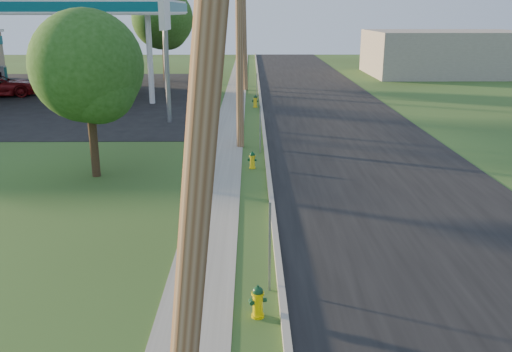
{
  "coord_description": "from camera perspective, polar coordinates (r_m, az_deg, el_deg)",
  "views": [
    {
      "loc": [
        -0.14,
        -6.17,
        5.72
      ],
      "look_at": [
        0.0,
        8.0,
        1.4
      ],
      "focal_mm": 38.0,
      "sensor_mm": 36.0,
      "label": 1
    }
  ],
  "objects": [
    {
      "name": "hydrant_near",
      "position": [
        10.76,
        0.2,
        -13.08
      ],
      "size": [
        0.36,
        0.32,
        0.68
      ],
      "color": "#DDC302",
      "rests_on": "ground"
    },
    {
      "name": "forecourt",
      "position": [
        41.72,
        -23.11,
        7.75
      ],
      "size": [
        26.0,
        28.0,
        0.02
      ],
      "primitive_type": "cube",
      "color": "black",
      "rests_on": "ground"
    },
    {
      "name": "hydrant_far",
      "position": [
        33.84,
        -0.08,
        7.87
      ],
      "size": [
        0.4,
        0.36,
        0.77
      ],
      "color": "yellow",
      "rests_on": "ground"
    },
    {
      "name": "utility_pole_near",
      "position": [
        5.27,
        -5.64,
        6.86
      ],
      "size": [
        1.4,
        0.32,
        9.48
      ],
      "color": "brown",
      "rests_on": "ground"
    },
    {
      "name": "sidewalk",
      "position": [
        17.18,
        -4.24,
        -2.49
      ],
      "size": [
        1.5,
        120.0,
        0.03
      ],
      "primitive_type": "cube",
      "color": "gray",
      "rests_on": "ground"
    },
    {
      "name": "sign_post_far",
      "position": [
        34.69,
        0.1,
        9.14
      ],
      "size": [
        0.05,
        0.04,
        2.0
      ],
      "primitive_type": "cube",
      "color": "gray",
      "rests_on": "ground"
    },
    {
      "name": "fuel_pump_sw",
      "position": [
        44.45,
        -25.27,
        8.91
      ],
      "size": [
        1.2,
        3.2,
        1.9
      ],
      "color": "gray",
      "rests_on": "ground"
    },
    {
      "name": "sign_post_mid",
      "position": [
        22.67,
        0.44,
        4.94
      ],
      "size": [
        0.05,
        0.04,
        2.0
      ],
      "primitive_type": "cube",
      "color": "gray",
      "rests_on": "ground"
    },
    {
      "name": "hydrant_mid",
      "position": [
        20.48,
        -0.39,
        1.68
      ],
      "size": [
        0.34,
        0.31,
        0.66
      ],
      "color": "yellow",
      "rests_on": "ground"
    },
    {
      "name": "utility_pole_far",
      "position": [
        41.18,
        -1.24,
        15.68
      ],
      "size": [
        1.4,
        0.32,
        9.5
      ],
      "color": "brown",
      "rests_on": "ground"
    },
    {
      "name": "tree_lot",
      "position": [
        47.14,
        -9.7,
        15.79
      ],
      "size": [
        5.07,
        5.07,
        7.69
      ],
      "color": "#321F13",
      "rests_on": "ground"
    },
    {
      "name": "sign_post_near",
      "position": [
        11.4,
        1.45,
        -7.51
      ],
      "size": [
        0.05,
        0.04,
        2.0
      ],
      "primitive_type": "cube",
      "color": "gray",
      "rests_on": "ground"
    },
    {
      "name": "price_pylon",
      "position": [
        29.0,
        -9.59,
        16.17
      ],
      "size": [
        0.34,
        2.04,
        6.85
      ],
      "color": "gray",
      "rests_on": "ground"
    },
    {
      "name": "tree_verge",
      "position": [
        19.63,
        -17.12,
        10.52
      ],
      "size": [
        3.87,
        3.87,
        5.86
      ],
      "color": "#321F13",
      "rests_on": "ground"
    },
    {
      "name": "utility_pole_mid",
      "position": [
        23.18,
        -1.76,
        15.06
      ],
      "size": [
        1.4,
        0.32,
        9.8
      ],
      "color": "brown",
      "rests_on": "ground"
    },
    {
      "name": "fuel_pump_ne",
      "position": [
        37.69,
        -15.11,
        8.76
      ],
      "size": [
        1.2,
        3.2,
        1.9
      ],
      "color": "gray",
      "rests_on": "ground"
    },
    {
      "name": "road",
      "position": [
        17.76,
        14.63,
        -2.37
      ],
      "size": [
        8.0,
        120.0,
        0.02
      ],
      "primitive_type": "cube",
      "color": "black",
      "rests_on": "ground"
    },
    {
      "name": "fuel_pump_se",
      "position": [
        41.54,
        -13.77,
        9.57
      ],
      "size": [
        1.2,
        3.2,
        1.9
      ],
      "color": "gray",
      "rests_on": "ground"
    },
    {
      "name": "distant_building",
      "position": [
        54.41,
        19.37,
        12.11
      ],
      "size": [
        14.0,
        10.0,
        4.0
      ],
      "primitive_type": "cube",
      "color": "gray",
      "rests_on": "ground"
    },
    {
      "name": "gas_canopy",
      "position": [
        40.61,
        -21.39,
        16.1
      ],
      "size": [
        18.18,
        9.18,
        6.4
      ],
      "color": "silver",
      "rests_on": "ground"
    },
    {
      "name": "curb",
      "position": [
        17.13,
        1.61,
        -2.28
      ],
      "size": [
        0.15,
        120.0,
        0.15
      ],
      "primitive_type": "cube",
      "color": "gray",
      "rests_on": "ground"
    }
  ]
}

